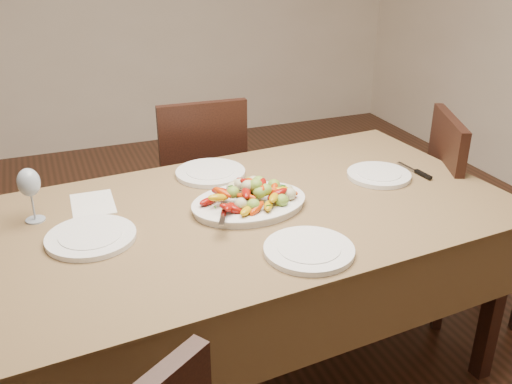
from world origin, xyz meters
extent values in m
cube|color=brown|center=(0.12, 0.05, 0.38)|extent=(1.92, 1.18, 0.76)
ellipsoid|color=white|center=(0.09, 0.05, 0.77)|extent=(0.43, 0.34, 0.02)
cylinder|color=white|center=(-0.46, 0.03, 0.77)|extent=(0.29, 0.29, 0.02)
cylinder|color=white|center=(0.68, 0.12, 0.77)|extent=(0.25, 0.25, 0.02)
cylinder|color=white|center=(0.05, 0.39, 0.77)|extent=(0.28, 0.28, 0.02)
cylinder|color=white|center=(0.15, -0.31, 0.77)|extent=(0.28, 0.28, 0.02)
cube|color=silver|center=(-0.43, 0.29, 0.76)|extent=(0.16, 0.21, 0.00)
camera|label=1|loc=(-0.56, -1.66, 1.67)|focal=40.00mm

